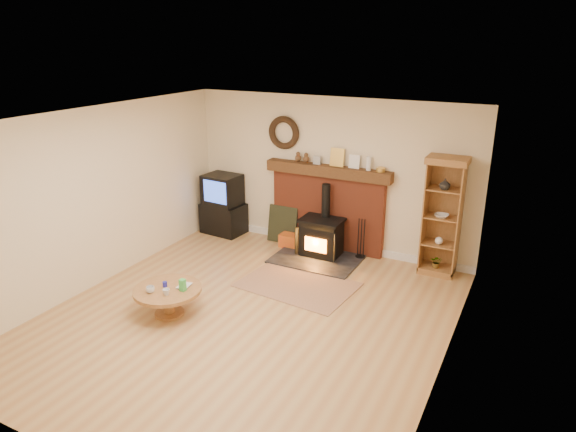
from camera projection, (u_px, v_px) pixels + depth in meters
The scene contains 11 objects.
ground at pixel (247, 317), 6.77m from camera, with size 5.50×5.50×0.00m, color #AE7A48.
room_shell at pixel (246, 191), 6.29m from camera, with size 5.02×5.52×2.61m.
chimney_breast at pixel (327, 204), 8.74m from camera, with size 2.20×0.22×1.78m.
wood_stove at pixel (321, 239), 8.54m from camera, with size 1.40×1.00×1.22m.
area_rug at pixel (298, 285), 7.65m from camera, with size 1.64×1.13×0.01m, color brown.
tv_unit at pixel (223, 205), 9.53m from camera, with size 0.80×0.59×1.12m.
curio_cabinet at pixel (442, 216), 7.77m from camera, with size 0.59×0.43×1.85m.
firelog_box at pixel (291, 241), 8.99m from camera, with size 0.37×0.23×0.23m, color #BE9415.
leaning_painting at pixel (283, 224), 9.15m from camera, with size 0.55×0.03×0.67m, color black.
fire_tools at pixel (360, 251), 8.53m from camera, with size 0.16×0.16×0.70m.
coffee_table at pixel (168, 293), 6.75m from camera, with size 0.89×0.89×0.54m.
Camera 1 is at (3.20, -5.04, 3.52)m, focal length 32.00 mm.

